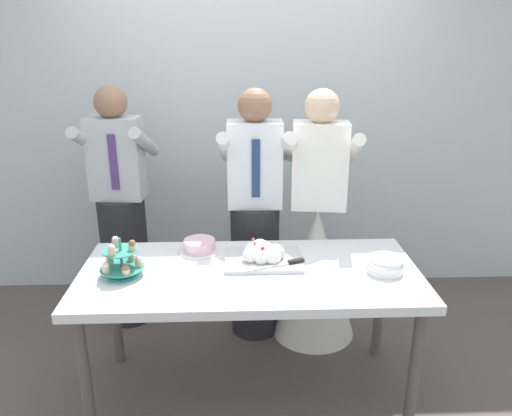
{
  "coord_description": "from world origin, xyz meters",
  "views": [
    {
      "loc": [
        -0.06,
        -2.34,
        1.96
      ],
      "look_at": [
        0.04,
        0.15,
        1.07
      ],
      "focal_mm": 34.52,
      "sensor_mm": 36.0,
      "label": 1
    }
  ],
  "objects_px": {
    "dessert_table": "(250,283)",
    "cupcake_stand": "(122,262)",
    "plate_stack": "(385,265)",
    "person_guest": "(122,222)",
    "round_cake": "(199,246)",
    "person_groom": "(255,230)",
    "main_cake_tray": "(263,255)",
    "person_bride": "(316,255)"
  },
  "relations": [
    {
      "from": "dessert_table",
      "to": "plate_stack",
      "type": "distance_m",
      "value": 0.72
    },
    {
      "from": "main_cake_tray",
      "to": "person_groom",
      "type": "height_order",
      "value": "person_groom"
    },
    {
      "from": "main_cake_tray",
      "to": "person_bride",
      "type": "relative_size",
      "value": 0.26
    },
    {
      "from": "dessert_table",
      "to": "plate_stack",
      "type": "xyz_separation_m",
      "value": [
        0.71,
        -0.04,
        0.11
      ]
    },
    {
      "from": "cupcake_stand",
      "to": "main_cake_tray",
      "type": "distance_m",
      "value": 0.75
    },
    {
      "from": "person_bride",
      "to": "person_guest",
      "type": "xyz_separation_m",
      "value": [
        -1.3,
        0.24,
        0.16
      ]
    },
    {
      "from": "cupcake_stand",
      "to": "person_bride",
      "type": "relative_size",
      "value": 0.14
    },
    {
      "from": "person_bride",
      "to": "main_cake_tray",
      "type": "bearing_deg",
      "value": -127.31
    },
    {
      "from": "main_cake_tray",
      "to": "plate_stack",
      "type": "relative_size",
      "value": 2.23
    },
    {
      "from": "cupcake_stand",
      "to": "plate_stack",
      "type": "bearing_deg",
      "value": -0.52
    },
    {
      "from": "dessert_table",
      "to": "cupcake_stand",
      "type": "height_order",
      "value": "cupcake_stand"
    },
    {
      "from": "person_guest",
      "to": "plate_stack",
      "type": "bearing_deg",
      "value": -29.06
    },
    {
      "from": "round_cake",
      "to": "person_guest",
      "type": "distance_m",
      "value": 0.81
    },
    {
      "from": "round_cake",
      "to": "person_guest",
      "type": "bearing_deg",
      "value": 134.69
    },
    {
      "from": "cupcake_stand",
      "to": "person_guest",
      "type": "bearing_deg",
      "value": 102.65
    },
    {
      "from": "round_cake",
      "to": "plate_stack",
      "type": "bearing_deg",
      "value": -16.45
    },
    {
      "from": "person_bride",
      "to": "cupcake_stand",
      "type": "bearing_deg",
      "value": -150.78
    },
    {
      "from": "plate_stack",
      "to": "person_bride",
      "type": "height_order",
      "value": "person_bride"
    },
    {
      "from": "person_groom",
      "to": "person_bride",
      "type": "bearing_deg",
      "value": -6.45
    },
    {
      "from": "person_groom",
      "to": "person_guest",
      "type": "height_order",
      "value": "same"
    },
    {
      "from": "cupcake_stand",
      "to": "person_bride",
      "type": "xyz_separation_m",
      "value": [
        1.11,
        0.62,
        -0.27
      ]
    },
    {
      "from": "person_groom",
      "to": "plate_stack",
      "type": "bearing_deg",
      "value": -45.8
    },
    {
      "from": "dessert_table",
      "to": "plate_stack",
      "type": "relative_size",
      "value": 9.36
    },
    {
      "from": "main_cake_tray",
      "to": "round_cake",
      "type": "relative_size",
      "value": 1.79
    },
    {
      "from": "person_groom",
      "to": "person_bride",
      "type": "height_order",
      "value": "same"
    },
    {
      "from": "dessert_table",
      "to": "round_cake",
      "type": "bearing_deg",
      "value": 137.95
    },
    {
      "from": "plate_stack",
      "to": "person_groom",
      "type": "xyz_separation_m",
      "value": [
        -0.66,
        0.68,
        -0.07
      ]
    },
    {
      "from": "main_cake_tray",
      "to": "plate_stack",
      "type": "xyz_separation_m",
      "value": [
        0.63,
        -0.14,
        -0.0
      ]
    },
    {
      "from": "plate_stack",
      "to": "person_guest",
      "type": "xyz_separation_m",
      "value": [
        -1.56,
        0.87,
        -0.07
      ]
    },
    {
      "from": "main_cake_tray",
      "to": "person_bride",
      "type": "height_order",
      "value": "person_bride"
    },
    {
      "from": "dessert_table",
      "to": "main_cake_tray",
      "type": "xyz_separation_m",
      "value": [
        0.08,
        0.11,
        0.12
      ]
    },
    {
      "from": "main_cake_tray",
      "to": "plate_stack",
      "type": "bearing_deg",
      "value": -12.79
    },
    {
      "from": "plate_stack",
      "to": "person_bride",
      "type": "distance_m",
      "value": 0.72
    },
    {
      "from": "cupcake_stand",
      "to": "person_guest",
      "type": "relative_size",
      "value": 0.14
    },
    {
      "from": "main_cake_tray",
      "to": "cupcake_stand",
      "type": "bearing_deg",
      "value": -169.89
    },
    {
      "from": "dessert_table",
      "to": "person_bride",
      "type": "bearing_deg",
      "value": 52.86
    },
    {
      "from": "round_cake",
      "to": "person_bride",
      "type": "distance_m",
      "value": 0.84
    },
    {
      "from": "dessert_table",
      "to": "cupcake_stand",
      "type": "xyz_separation_m",
      "value": [
        -0.66,
        -0.03,
        0.15
      ]
    },
    {
      "from": "dessert_table",
      "to": "person_groom",
      "type": "relative_size",
      "value": 1.08
    },
    {
      "from": "round_cake",
      "to": "dessert_table",
      "type": "bearing_deg",
      "value": -42.05
    },
    {
      "from": "dessert_table",
      "to": "plate_stack",
      "type": "bearing_deg",
      "value": -3.09
    },
    {
      "from": "main_cake_tray",
      "to": "person_bride",
      "type": "distance_m",
      "value": 0.66
    }
  ]
}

